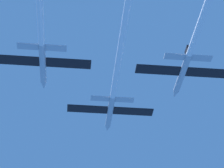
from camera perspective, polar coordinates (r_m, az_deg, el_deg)
jet_lead at (r=74.02m, az=0.44°, el=0.58°), size 15.86×40.12×2.63m
jet_left_wing at (r=67.43m, az=-9.15°, el=6.96°), size 15.86×35.93×2.63m
jet_right_wing at (r=68.29m, az=10.65°, el=5.82°), size 15.86×37.11×2.63m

